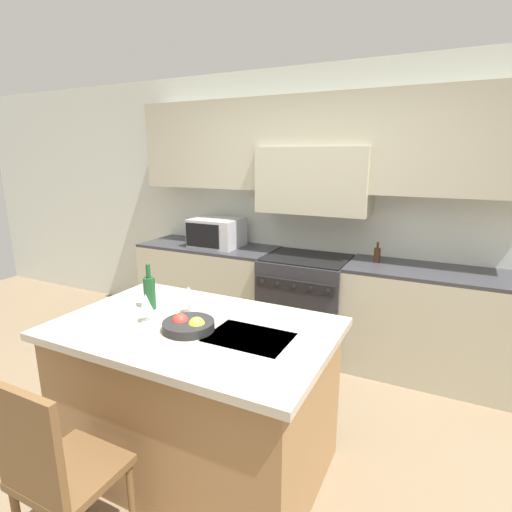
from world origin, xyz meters
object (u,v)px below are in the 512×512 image
microwave (217,232)px  wine_bottle (150,292)px  range_stove (306,304)px  island_chair (54,468)px  fruit_bowl (188,325)px  oil_bottle_on_counter (377,255)px  wine_glass_far (189,295)px  wine_glass_near (146,303)px

microwave → wine_bottle: (0.53, -1.66, -0.05)m
range_stove → island_chair: 2.57m
island_chair → wine_bottle: (-0.21, 0.91, 0.49)m
fruit_bowl → oil_bottle_on_counter: 2.01m
wine_glass_far → wine_bottle: bearing=-170.0°
microwave → oil_bottle_on_counter: (1.63, 0.07, -0.08)m
wine_bottle → wine_glass_far: 0.27m
wine_glass_near → range_stove: bearing=79.0°
range_stove → wine_bottle: wine_bottle is taller
wine_glass_near → oil_bottle_on_counter: oil_bottle_on_counter is taller
wine_bottle → wine_glass_near: 0.22m
wine_bottle → wine_glass_near: size_ratio=1.68×
microwave → oil_bottle_on_counter: microwave is taller
wine_glass_far → island_chair: bearing=-93.3°
island_chair → fruit_bowl: 0.88m
island_chair → wine_bottle: 1.06m
wine_glass_far → oil_bottle_on_counter: size_ratio=0.94×
island_chair → range_stove: bearing=84.0°
island_chair → wine_glass_near: bearing=96.6°
wine_glass_near → wine_glass_far: 0.26m
range_stove → wine_glass_near: size_ratio=5.46×
range_stove → oil_bottle_on_counter: 0.83m
wine_glass_near → oil_bottle_on_counter: bearing=63.0°
wine_glass_far → range_stove: bearing=82.4°
wine_bottle → microwave: bearing=107.6°
wine_glass_near → oil_bottle_on_counter: size_ratio=0.94×
microwave → wine_bottle: bearing=-72.4°
island_chair → oil_bottle_on_counter: oil_bottle_on_counter is taller
wine_bottle → oil_bottle_on_counter: 2.05m
wine_glass_near → wine_glass_far: same height
microwave → wine_bottle: 1.75m
range_stove → wine_glass_near: bearing=-101.0°
island_chair → wine_glass_far: size_ratio=5.67×
microwave → wine_glass_far: (0.79, -1.62, -0.05)m
range_stove → wine_bottle: (-0.48, -1.64, 0.57)m
range_stove → wine_glass_far: (-0.21, -1.60, 0.57)m
island_chair → oil_bottle_on_counter: 2.82m
wine_glass_near → oil_bottle_on_counter: 2.14m
wine_glass_near → island_chair: bearing=-83.4°
range_stove → island_chair: island_chair is taller
microwave → island_chair: size_ratio=0.51×
fruit_bowl → island_chair: bearing=-104.7°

